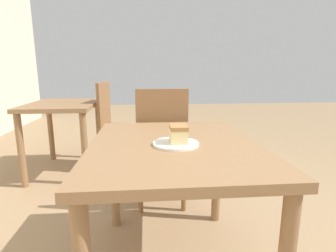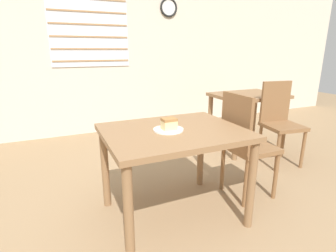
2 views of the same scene
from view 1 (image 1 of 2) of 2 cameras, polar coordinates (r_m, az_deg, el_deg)
name	(u,v)px [view 1 (image 1 of 2)]	position (r m, az deg, el deg)	size (l,w,h in m)	color
dining_table_near	(174,162)	(1.31, 1.31, -7.88)	(1.01, 0.81, 0.71)	olive
dining_table_far	(64,115)	(2.91, -21.78, 2.15)	(0.87, 0.66, 0.73)	olive
chair_near_window	(161,144)	(2.00, -1.48, -3.98)	(0.39, 0.39, 0.93)	brown
chair_far_corner	(115,123)	(2.85, -11.49, 0.69)	(0.44, 0.44, 0.93)	brown
plate	(176,144)	(1.24, 1.71, -3.86)	(0.22, 0.22, 0.01)	white
cake_slice	(179,134)	(1.23, 2.30, -1.73)	(0.10, 0.08, 0.08)	#E5CC89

